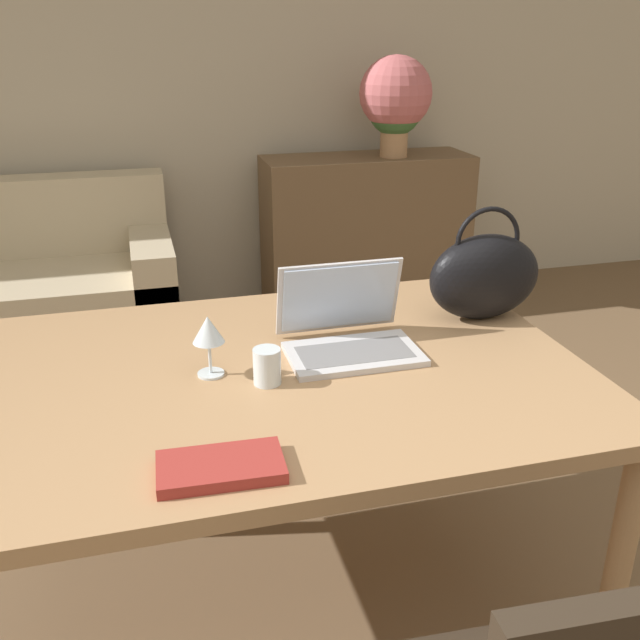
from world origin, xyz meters
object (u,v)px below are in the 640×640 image
laptop (347,326)px  flower_vase (395,100)px  handbag (485,275)px  drinking_glass (267,366)px  wine_glass (208,332)px

laptop → flower_vase: size_ratio=0.64×
handbag → flower_vase: (0.46, 1.97, 0.29)m
laptop → handbag: bearing=12.3°
laptop → drinking_glass: (-0.24, -0.15, -0.01)m
handbag → flower_vase: 2.05m
laptop → handbag: handbag is taller
flower_vase → wine_glass: bearing=-120.6°
laptop → wine_glass: bearing=-169.2°
drinking_glass → flower_vase: (1.14, 2.22, 0.38)m
handbag → wine_glass: bearing=-168.4°
drinking_glass → flower_vase: 2.52m
laptop → flower_vase: 2.29m
handbag → flower_vase: flower_vase is taller
wine_glass → laptop: bearing=10.8°
drinking_glass → flower_vase: bearing=62.8°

